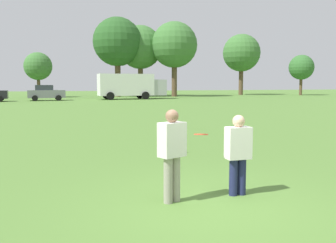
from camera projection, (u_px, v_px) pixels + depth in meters
ground_plane at (210, 205)px, 6.79m from camera, size 173.51×173.51×0.00m
player_thrower at (172, 150)px, 6.85m from camera, size 0.55×0.45×1.70m
player_defender at (238, 151)px, 7.30m from camera, size 0.48×0.29×1.57m
frisbee at (201, 134)px, 7.12m from camera, size 0.27×0.27×0.08m
traffic_cone at (179, 146)px, 11.64m from camera, size 0.32×0.32×0.48m
parked_car_center at (46, 93)px, 44.35m from camera, size 4.32×2.46×1.82m
box_truck at (131, 85)px, 47.89m from camera, size 8.66×3.42×3.18m
tree_west_maple at (38, 66)px, 52.72m from camera, size 3.87×3.87×6.29m
tree_center_elm at (117, 42)px, 55.42m from camera, size 7.15×7.15×11.62m
tree_east_birch at (140, 47)px, 57.64m from camera, size 6.61×6.61×10.75m
tree_east_oak at (174, 45)px, 56.03m from camera, size 6.80×6.80×11.06m
tree_far_east_pine at (241, 53)px, 63.13m from camera, size 6.22×6.22×10.10m
tree_far_west_pine at (301, 67)px, 61.76m from camera, size 4.04×4.04×6.57m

